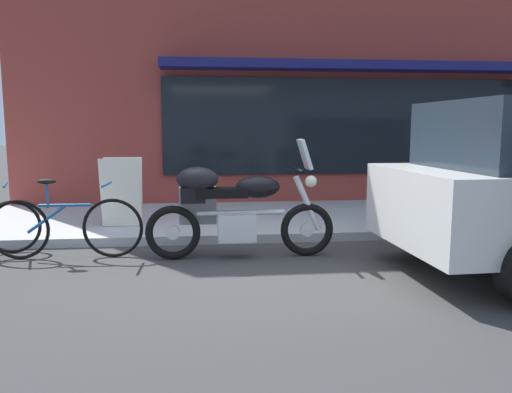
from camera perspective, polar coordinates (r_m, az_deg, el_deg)
The scene contains 5 objects.
ground_plane at distance 5.64m, azimuth -0.86°, elevation -7.80°, with size 80.00×80.00×0.00m, color #3A3A3A.
storefront_building at distance 11.29m, azimuth 25.64°, elevation 16.89°, with size 18.46×0.90×7.04m.
touring_motorcycle at distance 5.84m, azimuth -3.03°, elevation -1.21°, with size 2.22×0.66×1.40m.
parked_bicycle at distance 6.24m, azimuth -20.97°, elevation -3.21°, with size 1.78×0.48×0.94m.
sandwich_board_sign at distance 7.38m, azimuth -15.12°, elevation 0.51°, with size 0.55×0.42×0.98m.
Camera 1 is at (-0.49, -5.41, 1.52)m, focal length 34.95 mm.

